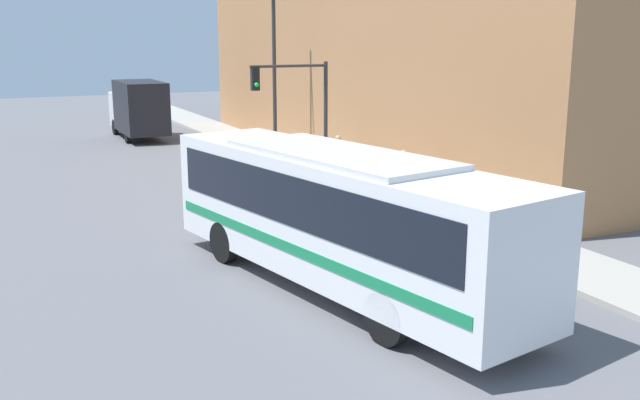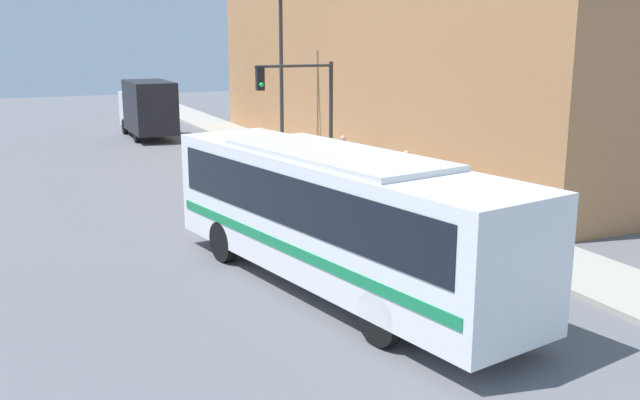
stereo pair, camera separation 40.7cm
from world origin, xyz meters
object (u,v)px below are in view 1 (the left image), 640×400
city_bus (337,210)px  traffic_light_pole (298,98)px  delivery_truck (138,108)px  pedestrian_mid_block (403,176)px  pedestrian_near_corner (338,156)px  fire_hydrant (474,223)px  street_lamp (267,53)px  parking_meter (357,168)px

city_bus → traffic_light_pole: bearing=59.3°
delivery_truck → pedestrian_mid_block: bearing=-77.2°
pedestrian_near_corner → pedestrian_mid_block: pedestrian_mid_block is taller
fire_hydrant → traffic_light_pole: bearing=96.0°
street_lamp → parking_meter: bearing=-89.3°
traffic_light_pole → pedestrian_near_corner: size_ratio=2.65×
delivery_truck → traffic_light_pole: size_ratio=1.42×
delivery_truck → pedestrian_near_corner: size_ratio=3.76×
traffic_light_pole → street_lamp: bearing=80.5°
delivery_truck → pedestrian_near_corner: 16.68m
city_bus → delivery_truck: size_ratio=1.69×
street_lamp → pedestrian_near_corner: bearing=-85.8°
traffic_light_pole → pedestrian_mid_block: bearing=-74.7°
delivery_truck → fire_hydrant: size_ratio=8.39×
delivery_truck → fire_hydrant: bearing=-80.4°
parking_meter → pedestrian_near_corner: bearing=80.8°
parking_meter → pedestrian_near_corner: size_ratio=0.71×
parking_meter → pedestrian_mid_block: size_ratio=0.68×
delivery_truck → pedestrian_mid_block: size_ratio=3.59×
city_bus → street_lamp: street_lamp is taller
pedestrian_near_corner → traffic_light_pole: bearing=154.6°
city_bus → delivery_truck: bearing=76.9°
delivery_truck → pedestrian_mid_block: delivery_truck is taller
street_lamp → delivery_truck: bearing=113.4°
city_bus → parking_meter: bearing=48.2°
city_bus → pedestrian_mid_block: size_ratio=6.08×
traffic_light_pole → street_lamp: 6.02m
fire_hydrant → pedestrian_near_corner: size_ratio=0.45×
traffic_light_pole → parking_meter: (1.05, -2.96, -2.37)m
pedestrian_mid_block → city_bus: bearing=-132.1°
city_bus → street_lamp: 18.58m
city_bus → pedestrian_near_corner: city_bus is taller
delivery_truck → traffic_light_pole: bearing=-78.2°
parking_meter → street_lamp: size_ratio=0.15×
city_bus → parking_meter: size_ratio=8.94×
fire_hydrant → pedestrian_near_corner: (0.37, 9.30, 0.50)m
delivery_truck → city_bus: bearing=-92.3°
delivery_truck → fire_hydrant: 25.69m
delivery_truck → street_lamp: (4.17, -9.61, 3.21)m
fire_hydrant → street_lamp: bearing=90.4°
pedestrian_near_corner → city_bus: bearing=-117.1°
street_lamp → city_bus: bearing=-106.6°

